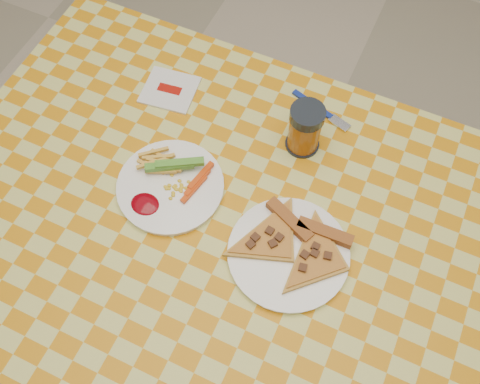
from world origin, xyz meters
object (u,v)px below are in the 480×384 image
object	(u,v)px
plate_left	(171,187)
drink_glass	(305,129)
table	(235,243)
plate_right	(288,254)

from	to	relation	value
plate_left	drink_glass	world-z (taller)	drink_glass
table	plate_left	size ratio (longest dim) A/B	5.89
plate_right	drink_glass	xyz separation A→B (m)	(-0.07, 0.25, 0.05)
table	plate_left	distance (m)	0.18
table	drink_glass	size ratio (longest dim) A/B	10.69
table	drink_glass	bearing A→B (deg)	78.60
plate_left	plate_right	size ratio (longest dim) A/B	0.94
table	plate_right	bearing A→B (deg)	-4.14
table	plate_right	world-z (taller)	plate_right
plate_left	drink_glass	bearing A→B (deg)	45.93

